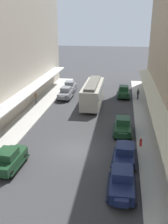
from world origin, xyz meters
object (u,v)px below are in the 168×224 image
parked_car_3 (70,86)px  parked_car_6 (124,92)px  pedestrian_1 (36,98)px  parked_car_1 (66,93)px  fire_hydrant (141,142)px  parked_car_2 (9,159)px  pedestrian_0 (138,94)px  streetcar (93,92)px  parked_car_4 (122,181)px  parked_car_5 (123,126)px  parked_car_0 (125,153)px

parked_car_3 → parked_car_6: (9.34, -2.14, 0.00)m
pedestrian_1 → parked_car_3: bearing=65.1°
parked_car_1 → fire_hydrant: (10.95, -14.80, -0.38)m
parked_car_2 → pedestrian_0: (11.63, 21.21, 0.07)m
parked_car_6 → pedestrian_1: (-12.90, -5.52, 0.05)m
pedestrian_1 → fire_hydrant: bearing=-37.9°
parked_car_1 → parked_car_6: same height
parked_car_1 → streetcar: 5.26m
parked_car_4 → parked_car_2: bearing=169.9°
parked_car_5 → pedestrian_1: bearing=146.4°
parked_car_0 → parked_car_6: 20.04m
parked_car_5 → pedestrian_0: (2.21, 12.78, 0.07)m
parked_car_0 → parked_car_3: (-9.57, 22.18, 0.00)m
parked_car_4 → streetcar: 20.29m
parked_car_3 → fire_hydrant: bearing=-59.7°
parked_car_1 → parked_car_5: (9.14, -11.93, 0.00)m
streetcar → parked_car_4: bearing=-77.0°
parked_car_3 → pedestrian_1: (-3.56, -7.66, 0.05)m
parked_car_4 → pedestrian_1: parked_car_4 is taller
parked_car_4 → fire_hydrant: 7.46m
pedestrian_0 → parked_car_3: bearing=163.4°
streetcar → pedestrian_1: streetcar is taller
streetcar → parked_car_5: bearing=-65.0°
parked_car_1 → fire_hydrant: 18.41m
parked_car_4 → streetcar: streetcar is taller
parked_car_1 → parked_car_4: size_ratio=1.01×
parked_car_2 → streetcar: bearing=74.8°
parked_car_5 → pedestrian_1: 15.49m
parked_car_2 → pedestrian_0: 24.19m
pedestrian_1 → parked_car_0: bearing=-47.9°
pedestrian_1 → streetcar: bearing=7.3°
parked_car_0 → parked_car_4: size_ratio=1.01×
parked_car_6 → pedestrian_0: parked_car_6 is taller
parked_car_3 → pedestrian_0: parked_car_3 is taller
parked_car_3 → pedestrian_1: size_ratio=2.63×
parked_car_4 → streetcar: size_ratio=0.44×
parked_car_5 → parked_car_6: bearing=90.0°
parked_car_2 → parked_car_1: bearing=89.2°
parked_car_2 → parked_car_6: (9.41, 22.51, 0.00)m
streetcar → pedestrian_1: size_ratio=5.85×
parked_car_6 → streetcar: size_ratio=0.45×
fire_hydrant → parked_car_3: bearing=120.3°
streetcar → pedestrian_0: size_ratio=5.75×
parked_car_4 → fire_hydrant: bearing=76.3°
parked_car_2 → parked_car_3: size_ratio=1.00×
parked_car_5 → streetcar: size_ratio=0.44×
parked_car_0 → pedestrian_1: (-13.13, 14.52, 0.05)m
streetcar → parked_car_3: bearing=126.4°
parked_car_2 → parked_car_4: same height
parked_car_3 → streetcar: streetcar is taller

